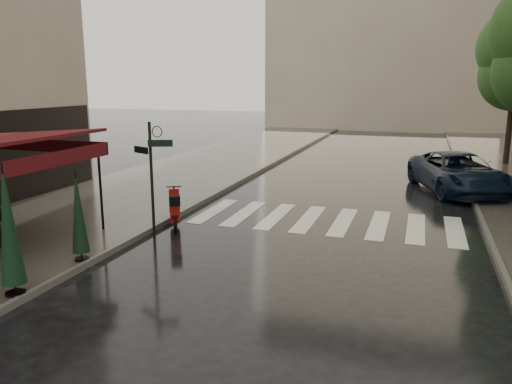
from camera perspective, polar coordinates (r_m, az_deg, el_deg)
The scene contains 11 objects.
ground at distance 10.98m, azimuth -13.85°, elevation -9.91°, with size 120.00×120.00×0.00m, color black.
sidewalk_near at distance 23.22m, azimuth -7.67°, elevation 2.29°, with size 6.00×60.00×0.12m, color #38332D.
curb_near at distance 22.07m, azimuth -0.52°, elevation 1.91°, with size 0.12×60.00×0.16m, color #595651.
curb_far at distance 21.02m, azimuth 23.11°, elevation 0.37°, with size 0.12×60.00×0.16m, color #595651.
crosswalk at distance 15.33m, azimuth 7.96°, elevation -3.21°, with size 7.85×3.20×0.01m.
signpost at distance 13.56m, azimuth -11.85°, elevation 2.51°, with size 1.17×0.29×3.10m.
backdrop_building at distance 46.98m, azimuth 15.94°, elevation 19.20°, with size 22.00×6.00×20.00m, color tan.
scooter at distance 14.57m, azimuth -9.27°, elevation -2.05°, with size 0.93×1.49×1.08m.
parked_car at distance 20.44m, azimuth 22.11°, elevation 2.05°, with size 2.48×5.37×1.49m, color black.
parasol_front at distance 10.40m, azimuth -26.46°, elevation -3.43°, with size 0.46×0.46×2.56m.
parasol_back at distance 11.91m, azimuth -19.64°, elevation -2.26°, with size 0.39×0.39×2.08m.
Camera 1 is at (5.55, -8.54, 4.11)m, focal length 35.00 mm.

